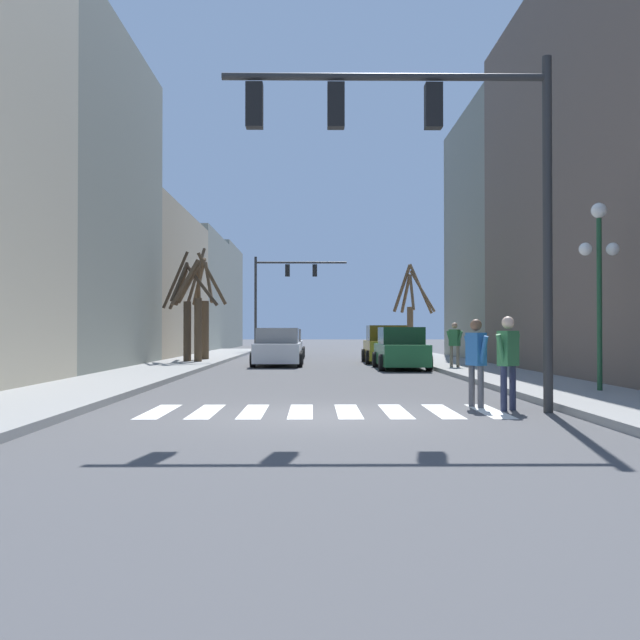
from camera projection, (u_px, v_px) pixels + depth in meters
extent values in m
plane|color=#4C4C4F|center=(325.00, 417.00, 13.36)|extent=(240.00, 240.00, 0.00)
cube|color=gray|center=(52.00, 202.00, 29.17)|extent=(6.00, 12.73, 13.12)
cube|color=tan|center=(137.00, 285.00, 43.29)|extent=(6.00, 15.60, 8.39)
cube|color=gray|center=(181.00, 293.00, 57.51)|extent=(6.00, 12.83, 8.93)
cube|color=gray|center=(204.00, 297.00, 70.03)|extent=(6.00, 12.21, 9.39)
cube|color=#66564C|center=(627.00, 177.00, 25.30)|extent=(6.00, 15.81, 13.52)
cube|color=gray|center=(520.00, 238.00, 38.35)|extent=(6.00, 10.31, 12.65)
cube|color=white|center=(159.00, 411.00, 14.20)|extent=(0.45, 2.60, 0.01)
cube|color=white|center=(206.00, 411.00, 14.21)|extent=(0.45, 2.60, 0.01)
cube|color=white|center=(254.00, 411.00, 14.22)|extent=(0.45, 2.60, 0.01)
cube|color=white|center=(301.00, 411.00, 14.23)|extent=(0.45, 2.60, 0.01)
cube|color=white|center=(348.00, 411.00, 14.24)|extent=(0.45, 2.60, 0.01)
cube|color=white|center=(395.00, 411.00, 14.25)|extent=(0.45, 2.60, 0.01)
cube|color=white|center=(442.00, 411.00, 14.25)|extent=(0.45, 2.60, 0.01)
cube|color=white|center=(489.00, 411.00, 14.26)|extent=(0.45, 2.60, 0.01)
cylinder|color=#2D2D2D|center=(548.00, 234.00, 14.06)|extent=(0.18, 0.18, 6.72)
cylinder|color=#2D2D2D|center=(385.00, 77.00, 14.08)|extent=(6.13, 0.14, 0.14)
cube|color=black|center=(433.00, 106.00, 14.08)|extent=(0.32, 0.28, 0.84)
cube|color=black|center=(336.00, 106.00, 14.06)|extent=(0.32, 0.28, 0.84)
cube|color=black|center=(254.00, 106.00, 14.04)|extent=(0.32, 0.28, 0.84)
cylinder|color=#2D2D2D|center=(256.00, 305.00, 51.69)|extent=(0.18, 0.18, 6.67)
cylinder|color=#2D2D2D|center=(301.00, 263.00, 51.76)|extent=(6.30, 0.14, 0.14)
cube|color=black|center=(288.00, 270.00, 51.74)|extent=(0.32, 0.28, 0.84)
cube|color=black|center=(315.00, 270.00, 51.76)|extent=(0.32, 0.28, 0.84)
cylinder|color=#1E4C2D|center=(599.00, 304.00, 17.43)|extent=(0.12, 0.12, 4.02)
sphere|color=white|center=(599.00, 210.00, 17.46)|extent=(0.36, 0.36, 0.36)
sphere|color=white|center=(585.00, 249.00, 17.45)|extent=(0.31, 0.31, 0.31)
sphere|color=white|center=(613.00, 249.00, 17.45)|extent=(0.31, 0.31, 0.31)
cube|color=#236B38|center=(401.00, 354.00, 30.04)|extent=(1.77, 4.85, 0.83)
cube|color=#133A1E|center=(401.00, 336.00, 30.05)|extent=(1.63, 2.52, 0.68)
cylinder|color=black|center=(375.00, 360.00, 31.53)|extent=(0.22, 0.64, 0.64)
cylinder|color=black|center=(418.00, 360.00, 31.55)|extent=(0.22, 0.64, 0.64)
cylinder|color=black|center=(382.00, 363.00, 28.52)|extent=(0.22, 0.64, 0.64)
cylinder|color=black|center=(429.00, 363.00, 28.54)|extent=(0.22, 0.64, 0.64)
cube|color=silver|center=(286.00, 348.00, 41.95)|extent=(1.79, 4.49, 0.80)
cube|color=slate|center=(286.00, 335.00, 41.96)|extent=(1.64, 2.34, 0.66)
cylinder|color=black|center=(302.00, 353.00, 40.57)|extent=(0.22, 0.64, 0.64)
cylinder|color=black|center=(269.00, 353.00, 40.55)|extent=(0.22, 0.64, 0.64)
cylinder|color=black|center=(303.00, 352.00, 43.35)|extent=(0.22, 0.64, 0.64)
cylinder|color=black|center=(272.00, 352.00, 43.33)|extent=(0.22, 0.64, 0.64)
cube|color=#A38423|center=(386.00, 350.00, 35.63)|extent=(1.87, 4.50, 0.89)
cube|color=#594813|center=(386.00, 333.00, 35.64)|extent=(1.72, 2.34, 0.73)
cylinder|color=black|center=(364.00, 355.00, 37.01)|extent=(0.22, 0.64, 0.64)
cylinder|color=black|center=(402.00, 355.00, 37.03)|extent=(0.22, 0.64, 0.64)
cylinder|color=black|center=(368.00, 357.00, 34.22)|extent=(0.22, 0.64, 0.64)
cylinder|color=black|center=(410.00, 357.00, 34.24)|extent=(0.22, 0.64, 0.64)
cube|color=white|center=(278.00, 352.00, 32.88)|extent=(1.94, 4.85, 0.82)
cube|color=gray|center=(278.00, 336.00, 32.89)|extent=(1.79, 2.52, 0.67)
cylinder|color=black|center=(300.00, 360.00, 31.38)|extent=(0.22, 0.64, 0.64)
cylinder|color=black|center=(253.00, 360.00, 31.36)|extent=(0.22, 0.64, 0.64)
cylinder|color=black|center=(301.00, 357.00, 34.39)|extent=(0.22, 0.64, 0.64)
cylinder|color=black|center=(258.00, 357.00, 34.37)|extent=(0.22, 0.64, 0.64)
cylinder|color=#7A705B|center=(458.00, 357.00, 28.56)|extent=(0.12, 0.12, 0.81)
cylinder|color=#7A705B|center=(451.00, 356.00, 28.76)|extent=(0.12, 0.12, 0.81)
cube|color=#337542|center=(455.00, 338.00, 28.67)|extent=(0.44, 0.43, 0.64)
sphere|color=tan|center=(455.00, 326.00, 28.68)|extent=(0.23, 0.23, 0.23)
cylinder|color=#337542|center=(460.00, 339.00, 28.52)|extent=(0.26, 0.25, 0.62)
cylinder|color=#337542|center=(450.00, 339.00, 28.82)|extent=(0.26, 0.25, 0.62)
cylinder|color=#282D47|center=(504.00, 389.00, 14.29)|extent=(0.13, 0.13, 0.86)
cylinder|color=#282D47|center=(513.00, 388.00, 14.50)|extent=(0.13, 0.13, 0.86)
cube|color=#337542|center=(508.00, 348.00, 14.41)|extent=(0.47, 0.46, 0.68)
sphere|color=beige|center=(508.00, 323.00, 14.41)|extent=(0.24, 0.24, 0.24)
cylinder|color=#337542|center=(501.00, 351.00, 14.24)|extent=(0.28, 0.27, 0.66)
cylinder|color=#337542|center=(515.00, 350.00, 14.57)|extent=(0.28, 0.27, 0.66)
cylinder|color=#4C4C51|center=(481.00, 387.00, 14.89)|extent=(0.13, 0.13, 0.84)
cylinder|color=#4C4C51|center=(472.00, 386.00, 15.16)|extent=(0.13, 0.13, 0.84)
cube|color=#235693|center=(476.00, 349.00, 15.04)|extent=(0.38, 0.47, 0.66)
sphere|color=brown|center=(476.00, 325.00, 15.04)|extent=(0.24, 0.24, 0.24)
cylinder|color=#235693|center=(483.00, 352.00, 14.82)|extent=(0.20, 0.30, 0.64)
cylinder|color=#235693|center=(469.00, 351.00, 15.25)|extent=(0.20, 0.30, 0.64)
cylinder|color=brown|center=(410.00, 330.00, 46.43)|extent=(0.39, 0.39, 2.88)
cylinder|color=brown|center=(421.00, 289.00, 46.14)|extent=(1.40, 0.84, 3.16)
cylinder|color=brown|center=(402.00, 288.00, 46.80)|extent=(1.11, 0.89, 2.99)
cylinder|color=brown|center=(422.00, 291.00, 45.84)|extent=(1.44, 1.44, 2.67)
cylinder|color=brown|center=(412.00, 292.00, 45.87)|extent=(0.23, 1.34, 2.26)
cylinder|color=brown|center=(406.00, 294.00, 47.00)|extent=(0.58, 1.27, 2.43)
cylinder|color=#473828|center=(187.00, 331.00, 34.02)|extent=(0.35, 0.35, 2.73)
cylinder|color=#473828|center=(202.00, 286.00, 33.84)|extent=(1.54, 0.63, 1.89)
cylinder|color=#473828|center=(182.00, 285.00, 34.43)|extent=(0.83, 0.94, 1.95)
cylinder|color=#473828|center=(175.00, 280.00, 34.13)|extent=(1.25, 0.29, 2.63)
cylinder|color=#473828|center=(179.00, 282.00, 33.61)|extent=(0.70, 1.03, 1.87)
cylinder|color=#473828|center=(178.00, 290.00, 34.47)|extent=(1.08, 1.01, 1.83)
cylinder|color=brown|center=(198.00, 330.00, 33.76)|extent=(0.35, 0.35, 2.87)
cylinder|color=brown|center=(188.00, 284.00, 34.01)|extent=(1.14, 0.65, 1.76)
cylinder|color=brown|center=(212.00, 279.00, 33.95)|extent=(1.35, 0.46, 2.40)
cylinder|color=brown|center=(187.00, 280.00, 33.53)|extent=(1.09, 0.72, 1.94)
cylinder|color=brown|center=(185.00, 283.00, 33.39)|extent=(1.19, 0.97, 2.11)
cylinder|color=brown|center=(199.00, 284.00, 34.43)|extent=(0.30, 1.41, 2.01)
cylinder|color=brown|center=(205.00, 330.00, 36.73)|extent=(0.39, 0.39, 2.86)
cylinder|color=brown|center=(209.00, 282.00, 36.12)|extent=(0.67, 1.45, 2.10)
cylinder|color=brown|center=(196.00, 275.00, 35.62)|extent=(0.57, 2.42, 2.87)
cylinder|color=brown|center=(199.00, 282.00, 37.47)|extent=(0.94, 1.61, 2.35)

